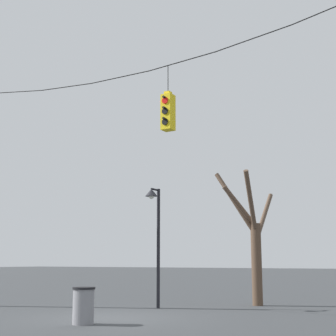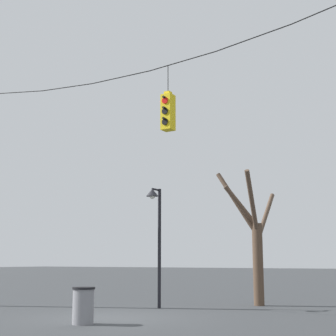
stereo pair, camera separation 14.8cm
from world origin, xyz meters
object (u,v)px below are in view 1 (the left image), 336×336
Objects in this scene: bare_tree at (252,239)px; trash_bin at (83,305)px; street_lamp at (155,219)px; traffic_light_over_intersection at (168,112)px.

bare_tree is 8.28m from trash_bin.
street_lamp is 5.58m from trash_bin.
street_lamp is at bearing 127.63° from traffic_light_over_intersection.
traffic_light_over_intersection reaches higher than bare_tree.
traffic_light_over_intersection is at bearing 51.60° from trash_bin.
bare_tree is at bearing 49.19° from street_lamp.
traffic_light_over_intersection is 2.10× the size of trash_bin.
street_lamp is at bearing 99.03° from trash_bin.
traffic_light_over_intersection is 0.39× the size of bare_tree.
street_lamp reaches higher than trash_bin.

